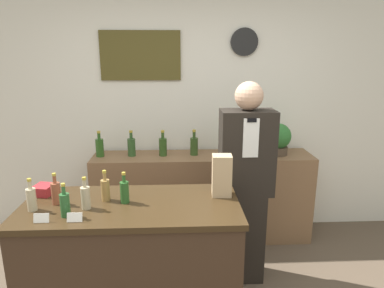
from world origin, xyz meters
name	(u,v)px	position (x,y,z in m)	size (l,w,h in m)	color
back_wall	(186,108)	(0.00, 2.00, 1.36)	(5.20, 0.09, 2.70)	silver
back_shelf	(203,197)	(0.15, 1.72, 0.46)	(2.23, 0.44, 0.91)	brown
display_counter	(134,265)	(-0.42, 0.52, 0.47)	(1.46, 0.67, 0.94)	#382619
shopkeeper	(245,186)	(0.45, 1.03, 0.85)	(0.43, 0.27, 1.71)	black
potted_plant	(278,138)	(0.91, 1.71, 1.08)	(0.26, 0.26, 0.32)	#4C3D2D
paper_bag	(222,175)	(0.20, 0.64, 1.09)	(0.14, 0.12, 0.29)	tan
price_card_left	(41,218)	(-0.92, 0.29, 0.97)	(0.09, 0.02, 0.06)	white
price_card_right	(75,217)	(-0.72, 0.29, 0.97)	(0.09, 0.02, 0.06)	white
gift_box	(44,190)	(-1.06, 0.71, 0.97)	(0.15, 0.16, 0.07)	maroon
counter_bottle_0	(31,199)	(-1.04, 0.45, 1.02)	(0.06, 0.06, 0.22)	tan
counter_bottle_1	(56,192)	(-0.92, 0.55, 1.02)	(0.06, 0.06, 0.22)	brown
counter_bottle_2	(65,204)	(-0.80, 0.36, 1.02)	(0.06, 0.06, 0.22)	#27582A
counter_bottle_3	(86,197)	(-0.70, 0.46, 1.02)	(0.06, 0.06, 0.22)	tan
counter_bottle_4	(105,189)	(-0.60, 0.59, 1.02)	(0.06, 0.06, 0.22)	olive
counter_bottle_5	(125,191)	(-0.46, 0.55, 1.02)	(0.06, 0.06, 0.22)	#265423
shelf_bottle_0	(100,147)	(-0.88, 1.73, 1.01)	(0.08, 0.08, 0.26)	#2A541E
shelf_bottle_1	(132,146)	(-0.56, 1.73, 1.01)	(0.08, 0.08, 0.26)	#2F5227
shelf_bottle_2	(163,146)	(-0.25, 1.73, 1.01)	(0.08, 0.08, 0.26)	#2F4E1F
shelf_bottle_3	(194,145)	(0.07, 1.74, 1.01)	(0.08, 0.08, 0.26)	#314B20
shelf_bottle_4	(225,145)	(0.38, 1.74, 1.01)	(0.08, 0.08, 0.26)	#2A5120
shelf_bottle_5	(256,145)	(0.69, 1.71, 1.01)	(0.08, 0.08, 0.26)	#295520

